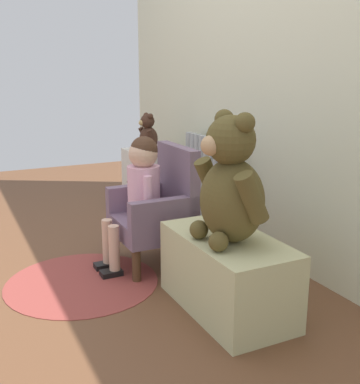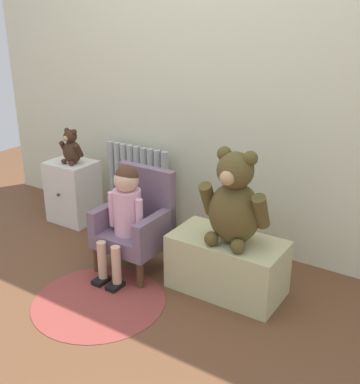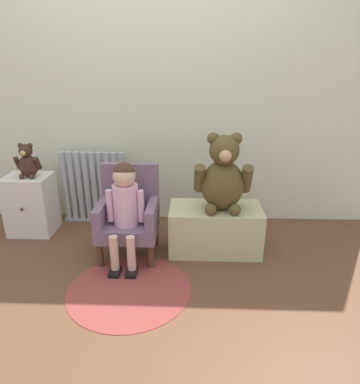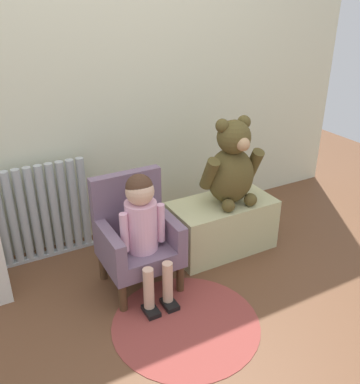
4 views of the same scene
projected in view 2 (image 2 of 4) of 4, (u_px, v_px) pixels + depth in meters
The scene contains 10 objects.
ground_plane at pixel (103, 303), 2.73m from camera, with size 6.00×6.00×0.00m, color brown.
back_wall at pixel (203, 66), 3.13m from camera, with size 3.80×0.05×2.40m, color beige.
radiator at pixel (138, 186), 3.60m from camera, with size 0.56×0.05×0.62m.
small_dresser at pixel (73, 191), 3.69m from camera, with size 0.34×0.31×0.48m.
child_armchair at pixel (137, 222), 3.01m from camera, with size 0.41×0.37×0.64m.
child_figure at pixel (125, 206), 2.87m from camera, with size 0.25×0.35×0.70m.
low_bench at pixel (227, 265), 2.79m from camera, with size 0.66×0.34×0.34m, color #BDBB87.
large_teddy_bear at pixel (234, 203), 2.61m from camera, with size 0.39×0.28×0.54m.
small_teddy_bear at pixel (71, 148), 3.53m from camera, with size 0.19×0.13×0.26m.
floor_rug at pixel (99, 301), 2.74m from camera, with size 0.76×0.76×0.01m, color brown.
Camera 2 is at (1.63, -1.70, 1.58)m, focal length 45.00 mm.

